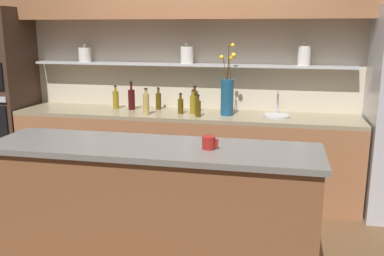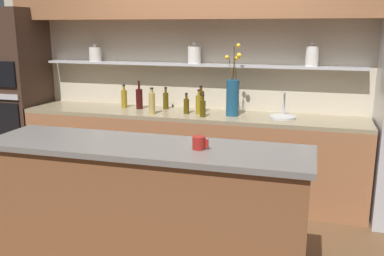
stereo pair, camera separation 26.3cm
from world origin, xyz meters
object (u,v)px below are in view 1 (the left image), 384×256
object	(u,v)px
sink_fixture	(277,114)
bottle_oil_5	(158,101)
flower_vase	(227,95)
bottle_oil_2	(198,108)
bottle_wine_4	(132,99)
bottle_oil_7	(116,99)
coffee_mug	(209,143)
oven_tower	(3,98)
bottle_oil_0	(181,106)
bottle_spirit_6	(146,104)
bottle_spirit_3	(195,101)
bottle_oil_1	(193,104)

from	to	relation	value
sink_fixture	bottle_oil_5	size ratio (longest dim) A/B	1.08
flower_vase	bottle_oil_5	world-z (taller)	flower_vase
bottle_oil_2	bottle_wine_4	xyz separation A→B (m)	(-0.79, 0.23, 0.02)
bottle_oil_7	coffee_mug	world-z (taller)	bottle_oil_7
oven_tower	bottle_oil_7	bearing A→B (deg)	3.81
bottle_oil_0	bottle_oil_2	bearing A→B (deg)	-29.14
flower_vase	oven_tower	bearing A→B (deg)	179.62
flower_vase	bottle_oil_0	world-z (taller)	flower_vase
bottle_spirit_6	coffee_mug	world-z (taller)	bottle_spirit_6
bottle_spirit_3	oven_tower	bearing A→B (deg)	-178.53
bottle_wine_4	bottle_oil_7	distance (m)	0.19
bottle_wine_4	flower_vase	bearing A→B (deg)	-4.83
bottle_oil_1	bottle_spirit_3	xyz separation A→B (m)	(-0.00, 0.09, 0.02)
bottle_oil_7	bottle_spirit_6	bearing A→B (deg)	-31.14
oven_tower	flower_vase	world-z (taller)	oven_tower
bottle_oil_5	coffee_mug	world-z (taller)	bottle_oil_5
flower_vase	bottle_wine_4	distance (m)	1.07
bottle_wine_4	coffee_mug	xyz separation A→B (m)	(1.15, -1.71, 0.03)
bottle_oil_5	bottle_spirit_6	world-z (taller)	bottle_spirit_6
bottle_oil_2	bottle_wine_4	world-z (taller)	bottle_wine_4
flower_vase	bottle_oil_7	size ratio (longest dim) A/B	2.82
bottle_oil_1	bottle_oil_5	distance (m)	0.46
oven_tower	coffee_mug	world-z (taller)	oven_tower
flower_vase	bottle_oil_1	xyz separation A→B (m)	(-0.35, -0.01, -0.11)
sink_fixture	bottle_oil_7	world-z (taller)	bottle_oil_7
bottle_wine_4	bottle_oil_7	size ratio (longest dim) A/B	1.21
bottle_oil_2	sink_fixture	bearing A→B (deg)	12.69
bottle_oil_7	bottle_oil_5	bearing A→B (deg)	6.20
oven_tower	bottle_spirit_3	world-z (taller)	oven_tower
flower_vase	coffee_mug	size ratio (longest dim) A/B	6.73
flower_vase	bottle_oil_0	distance (m)	0.50
sink_fixture	bottle_oil_7	bearing A→B (deg)	177.49
bottle_oil_2	bottle_spirit_3	size ratio (longest dim) A/B	0.80
bottle_oil_2	bottle_oil_5	size ratio (longest dim) A/B	0.93
bottle_oil_0	bottle_oil_7	size ratio (longest dim) A/B	0.84
bottle_oil_1	bottle_oil_7	size ratio (longest dim) A/B	0.99
oven_tower	bottle_oil_2	size ratio (longest dim) A/B	8.89
bottle_oil_0	bottle_oil_2	distance (m)	0.24
bottle_oil_0	coffee_mug	world-z (taller)	bottle_oil_0
sink_fixture	bottle_oil_7	distance (m)	1.76
bottle_oil_1	flower_vase	bearing A→B (deg)	1.77
oven_tower	bottle_wine_4	bearing A→B (deg)	2.70
bottle_spirit_3	bottle_spirit_6	bearing A→B (deg)	-153.42
flower_vase	bottle_oil_1	size ratio (longest dim) A/B	2.85
bottle_oil_2	bottle_spirit_6	bearing A→B (deg)	-178.79
flower_vase	bottle_oil_5	bearing A→B (deg)	168.44
oven_tower	bottle_spirit_6	distance (m)	1.79
bottle_spirit_6	bottle_oil_5	bearing A→B (deg)	82.88
oven_tower	coffee_mug	size ratio (longest dim) A/B	18.64
flower_vase	bottle_spirit_3	world-z (taller)	flower_vase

